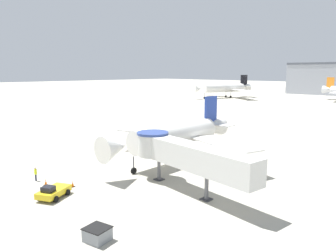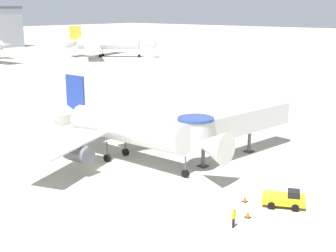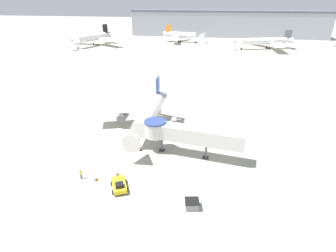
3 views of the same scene
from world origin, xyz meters
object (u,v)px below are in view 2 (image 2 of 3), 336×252
traffic_cone_near_nose (245,198)px  traffic_cone_starboard_wing (184,141)px  ground_crew_marshaller (234,216)px  traffic_cone_apron_front (248,213)px  main_airplane (125,128)px  pushback_tug_yellow (285,199)px  jet_bridge (230,124)px  background_jet_gold_tail (107,44)px

traffic_cone_near_nose → traffic_cone_starboard_wing: traffic_cone_starboard_wing is taller
traffic_cone_near_nose → ground_crew_marshaller: ground_crew_marshaller is taller
traffic_cone_apron_front → ground_crew_marshaller: bearing=-177.1°
ground_crew_marshaller → main_airplane: bearing=70.5°
traffic_cone_near_nose → ground_crew_marshaller: size_ratio=0.44×
traffic_cone_starboard_wing → ground_crew_marshaller: ground_crew_marshaller is taller
main_airplane → pushback_tug_yellow: (0.53, -20.74, -3.37)m
jet_bridge → pushback_tug_yellow: size_ratio=4.23×
main_airplane → jet_bridge: 12.62m
jet_bridge → traffic_cone_near_nose: size_ratio=23.49×
traffic_cone_apron_front → traffic_cone_starboard_wing: traffic_cone_starboard_wing is taller
traffic_cone_apron_front → ground_crew_marshaller: (-2.50, -0.13, 0.65)m
ground_crew_marshaller → jet_bridge: bearing=33.6°
traffic_cone_apron_front → ground_crew_marshaller: 2.59m
main_airplane → traffic_cone_apron_front: (-3.91, -19.51, -3.68)m
ground_crew_marshaller → background_jet_gold_tail: bearing=50.9°
traffic_cone_near_nose → traffic_cone_starboard_wing: size_ratio=0.95×
main_airplane → background_jet_gold_tail: (82.57, 95.66, 0.94)m
traffic_cone_apron_front → traffic_cone_near_nose: (2.82, 2.05, -0.01)m
traffic_cone_starboard_wing → pushback_tug_yellow: bearing=-116.2°
jet_bridge → background_jet_gold_tail: size_ratio=0.54×
traffic_cone_near_nose → main_airplane: bearing=86.4°
traffic_cone_near_nose → background_jet_gold_tail: size_ratio=0.02×
main_airplane → ground_crew_marshaller: bearing=-110.0°
main_airplane → background_jet_gold_tail: background_jet_gold_tail is taller
jet_bridge → ground_crew_marshaller: jet_bridge is taller
pushback_tug_yellow → ground_crew_marshaller: ground_crew_marshaller is taller
main_airplane → jet_bridge: main_airplane is taller
pushback_tug_yellow → jet_bridge: bearing=27.7°
ground_crew_marshaller → traffic_cone_near_nose: bearing=20.8°
jet_bridge → pushback_tug_yellow: 15.08m
ground_crew_marshaller → pushback_tug_yellow: bearing=-10.4°
jet_bridge → traffic_cone_starboard_wing: jet_bridge is taller
traffic_cone_near_nose → background_jet_gold_tail: 140.77m
pushback_tug_yellow → traffic_cone_apron_front: (-4.44, 1.23, -0.32)m
main_airplane → jet_bridge: bearing=-46.3°
main_airplane → traffic_cone_starboard_wing: bearing=-6.1°
jet_bridge → pushback_tug_yellow: (-8.48, -11.91, -3.69)m
traffic_cone_apron_front → traffic_cone_near_nose: size_ratio=1.03×
traffic_cone_near_nose → traffic_cone_starboard_wing: 20.24m
background_jet_gold_tail → jet_bridge: bearing=-159.0°
traffic_cone_near_nose → background_jet_gold_tail: bearing=53.5°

